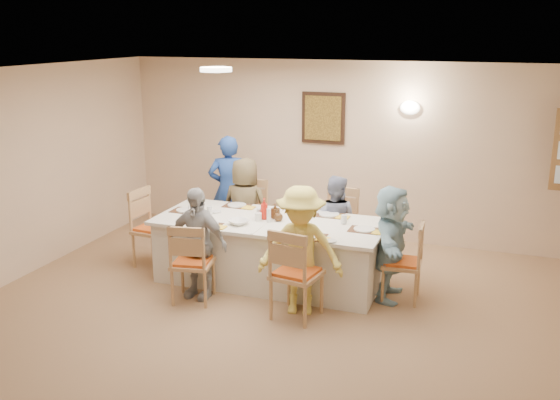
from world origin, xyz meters
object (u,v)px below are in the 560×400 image
(chair_front_right, at_px, (297,272))
(diner_front_left, at_px, (197,243))
(chair_back_right, at_px, (337,228))
(diner_back_left, at_px, (245,208))
(chair_back_left, at_px, (249,218))
(diner_right_end, at_px, (391,243))
(condiment_ketchup, at_px, (264,209))
(diner_back_right, at_px, (334,222))
(chair_front_left, at_px, (193,261))
(caregiver, at_px, (228,190))
(chair_left_end, at_px, (155,228))
(diner_front_right, at_px, (301,251))
(dining_table, at_px, (270,251))
(chair_right_end, at_px, (402,262))

(chair_front_right, xyz_separation_m, diner_front_left, (-1.20, 0.12, 0.14))
(chair_back_right, height_order, diner_back_left, diner_back_left)
(chair_back_left, height_order, diner_right_end, diner_right_end)
(condiment_ketchup, bearing_deg, diner_back_right, 44.47)
(chair_front_left, height_order, caregiver, caregiver)
(diner_back_left, xyz_separation_m, diner_back_right, (1.20, 0.00, -0.07))
(chair_left_end, distance_m, diner_front_right, 2.26)
(dining_table, bearing_deg, chair_right_end, 0.00)
(diner_back_right, bearing_deg, chair_left_end, 21.35)
(diner_back_right, height_order, caregiver, caregiver)
(diner_front_right, xyz_separation_m, condiment_ketchup, (-0.68, 0.70, 0.20))
(chair_front_left, bearing_deg, chair_back_left, -101.26)
(dining_table, xyz_separation_m, caregiver, (-1.05, 1.15, 0.38))
(chair_back_left, bearing_deg, chair_right_end, -28.60)
(diner_front_left, height_order, condiment_ketchup, diner_front_left)
(chair_back_left, xyz_separation_m, chair_right_end, (2.15, -0.80, -0.04))
(dining_table, relative_size, diner_front_right, 1.94)
(chair_back_right, bearing_deg, caregiver, 172.99)
(diner_back_left, height_order, condiment_ketchup, diner_back_left)
(diner_back_left, distance_m, caregiver, 0.66)
(diner_front_right, bearing_deg, diner_back_left, 120.21)
(diner_back_right, distance_m, diner_front_right, 1.36)
(diner_back_right, bearing_deg, dining_table, 52.38)
(diner_back_left, bearing_deg, diner_front_right, 131.70)
(chair_right_end, bearing_deg, diner_front_right, -57.18)
(condiment_ketchup, bearing_deg, chair_back_left, 123.84)
(chair_back_right, bearing_deg, chair_front_left, -121.91)
(dining_table, height_order, chair_left_end, chair_left_end)
(diner_right_end, bearing_deg, caregiver, 62.92)
(chair_front_left, distance_m, diner_back_right, 1.91)
(chair_back_left, distance_m, chair_front_right, 2.00)
(diner_front_right, xyz_separation_m, caregiver, (-1.65, 1.83, 0.07))
(chair_front_right, relative_size, diner_back_right, 0.83)
(dining_table, bearing_deg, chair_back_left, 126.87)
(caregiver, bearing_deg, chair_front_right, 104.61)
(chair_left_end, relative_size, diner_front_right, 0.71)
(caregiver, bearing_deg, diner_front_right, 106.42)
(chair_back_left, xyz_separation_m, chair_front_left, (0.00, -1.60, -0.03))
(diner_back_left, bearing_deg, diner_right_end, 161.67)
(chair_front_right, bearing_deg, chair_back_right, -80.87)
(condiment_ketchup, bearing_deg, diner_front_left, -126.97)
(chair_left_end, relative_size, diner_front_left, 0.78)
(chair_back_right, xyz_separation_m, diner_front_right, (0.00, -1.48, 0.20))
(caregiver, bearing_deg, dining_table, 106.77)
(dining_table, height_order, caregiver, caregiver)
(condiment_ketchup, bearing_deg, diner_back_left, 128.38)
(chair_right_end, bearing_deg, dining_table, -92.77)
(caregiver, xyz_separation_m, condiment_ketchup, (0.97, -1.13, 0.13))
(chair_front_left, distance_m, diner_right_end, 2.18)
(caregiver, height_order, condiment_ketchup, caregiver)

